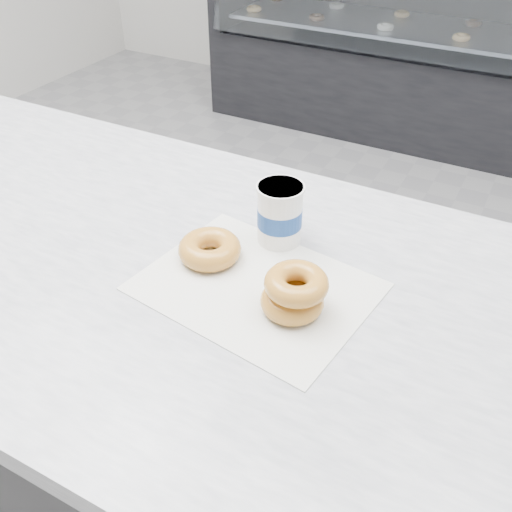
{
  "coord_description": "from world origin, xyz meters",
  "views": [
    {
      "loc": [
        0.69,
        -1.18,
        1.47
      ],
      "look_at": [
        0.37,
        -0.59,
        0.96
      ],
      "focal_mm": 40.0,
      "sensor_mm": 36.0,
      "label": 1
    }
  ],
  "objects_px": {
    "donut_single": "(210,249)",
    "coffee_cup": "(280,214)",
    "counter": "(109,392)",
    "donut_stack": "(294,292)",
    "display_case": "(427,45)"
  },
  "relations": [
    {
      "from": "display_case",
      "to": "counter",
      "type": "bearing_deg",
      "value": -90.0
    },
    {
      "from": "donut_single",
      "to": "donut_stack",
      "type": "bearing_deg",
      "value": -15.66
    },
    {
      "from": "display_case",
      "to": "donut_stack",
      "type": "relative_size",
      "value": 23.39
    },
    {
      "from": "counter",
      "to": "donut_stack",
      "type": "xyz_separation_m",
      "value": [
        0.44,
        -0.01,
        0.48
      ]
    },
    {
      "from": "display_case",
      "to": "donut_stack",
      "type": "distance_m",
      "value": 2.8
    },
    {
      "from": "donut_single",
      "to": "coffee_cup",
      "type": "height_order",
      "value": "coffee_cup"
    },
    {
      "from": "display_case",
      "to": "donut_single",
      "type": "height_order",
      "value": "display_case"
    },
    {
      "from": "display_case",
      "to": "donut_stack",
      "type": "xyz_separation_m",
      "value": [
        0.44,
        -2.73,
        0.44
      ]
    },
    {
      "from": "counter",
      "to": "donut_single",
      "type": "bearing_deg",
      "value": 7.96
    },
    {
      "from": "counter",
      "to": "donut_single",
      "type": "xyz_separation_m",
      "value": [
        0.27,
        0.04,
        0.47
      ]
    },
    {
      "from": "coffee_cup",
      "to": "donut_single",
      "type": "bearing_deg",
      "value": -132.27
    },
    {
      "from": "counter",
      "to": "display_case",
      "type": "distance_m",
      "value": 2.72
    },
    {
      "from": "counter",
      "to": "donut_stack",
      "type": "distance_m",
      "value": 0.65
    },
    {
      "from": "counter",
      "to": "display_case",
      "type": "height_order",
      "value": "display_case"
    },
    {
      "from": "display_case",
      "to": "donut_stack",
      "type": "bearing_deg",
      "value": -80.8
    }
  ]
}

